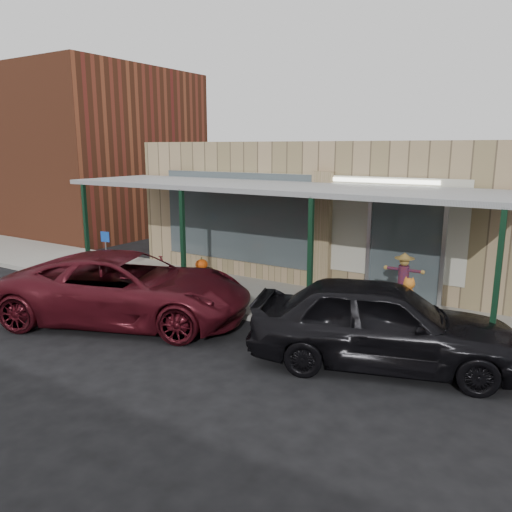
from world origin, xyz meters
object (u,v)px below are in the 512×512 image
Objects in this scene: handicap_sign at (106,249)px; car_maroon at (127,288)px; barrel_scarecrow at (402,296)px; parked_sedan at (381,323)px; barrel_pumpkin at (202,275)px.

handicap_sign is 3.45m from car_maroon.
barrel_scarecrow is 6.41m from car_maroon.
barrel_scarecrow is 0.30× the size of parked_sedan.
handicap_sign is at bearing -156.82° from barrel_pumpkin.
car_maroon is (-5.54, -3.23, 0.13)m from barrel_scarecrow.
barrel_scarecrow is at bearing -81.54° from car_maroon.
handicap_sign is at bearing 34.66° from car_maroon.
barrel_pumpkin is at bearing -18.12° from car_maroon.
barrel_pumpkin is 6.46m from parked_sedan.
barrel_scarecrow is 1.91× the size of barrel_pumpkin.
parked_sedan is at bearing -77.54° from barrel_scarecrow.
car_maroon is at bearing 79.99° from parked_sedan.
parked_sedan is (6.05, -2.24, 0.40)m from barrel_pumpkin.
parked_sedan is at bearing -103.95° from car_maroon.
parked_sedan reaches higher than barrel_pumpkin.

